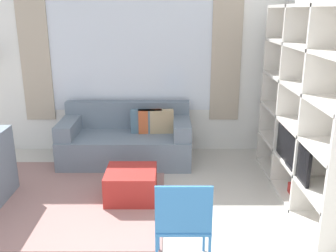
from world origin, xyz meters
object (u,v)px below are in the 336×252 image
at_px(couch_main, 128,140).
at_px(ottoman, 132,185).
at_px(shelving_unit, 309,109).
at_px(folding_chair, 183,219).

distance_m(couch_main, ottoman, 1.22).
bearing_deg(ottoman, shelving_unit, 1.40).
xyz_separation_m(shelving_unit, ottoman, (-1.98, -0.05, -0.89)).
relative_size(couch_main, ottoman, 3.19).
xyz_separation_m(couch_main, ottoman, (0.16, -1.20, -0.13)).
bearing_deg(couch_main, folding_chair, -74.16).
relative_size(couch_main, folding_chair, 2.14).
distance_m(couch_main, folding_chair, 2.61).
relative_size(shelving_unit, folding_chair, 2.75).
distance_m(shelving_unit, folding_chair, 2.05).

